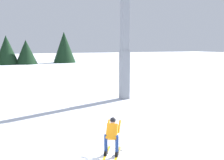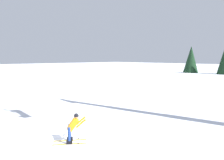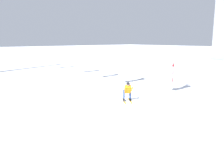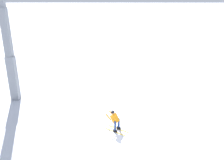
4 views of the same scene
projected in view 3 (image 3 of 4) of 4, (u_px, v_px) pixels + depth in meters
The scene contains 3 objects.
ground_plane at pixel (139, 99), 16.58m from camera, with size 260.00×260.00×0.00m, color white.
skier_carving_main at pixel (128, 90), 15.69m from camera, with size 1.69×1.42×1.56m.
trail_marker_pole at pixel (173, 72), 23.12m from camera, with size 0.07×0.28×1.93m.
Camera 3 is at (-10.90, 11.97, 4.32)m, focal length 36.09 mm.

